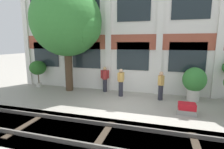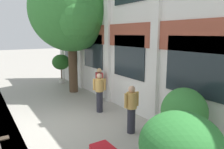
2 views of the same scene
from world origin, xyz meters
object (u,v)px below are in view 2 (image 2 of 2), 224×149
(potted_plant_tall_urn, at_px, (61,63))
(resident_near_plants, at_px, (99,84))
(potted_plant_terracotta_small, at_px, (181,146))
(potted_plant_glazed_jar, at_px, (184,116))
(resident_by_doorway, at_px, (131,108))
(resident_watching_tracks, at_px, (99,91))
(broadleaf_tree, at_px, (71,12))

(potted_plant_tall_urn, relative_size, resident_near_plants, 1.16)
(potted_plant_terracotta_small, relative_size, potted_plant_tall_urn, 1.06)
(potted_plant_glazed_jar, bearing_deg, resident_by_doorway, -165.94)
(potted_plant_glazed_jar, relative_size, potted_plant_tall_urn, 0.97)
(potted_plant_terracotta_small, distance_m, resident_near_plants, 6.94)
(resident_watching_tracks, bearing_deg, resident_by_doorway, 29.82)
(broadleaf_tree, xyz_separation_m, potted_plant_glazed_jar, (7.43, 0.04, -3.19))
(resident_by_doorway, bearing_deg, broadleaf_tree, 179.87)
(broadleaf_tree, xyz_separation_m, resident_near_plants, (2.33, 0.34, -3.38))
(potted_plant_terracotta_small, xyz_separation_m, resident_by_doorway, (-3.16, 1.44, -0.58))
(broadleaf_tree, height_order, resident_by_doorway, broadleaf_tree)
(potted_plant_glazed_jar, height_order, resident_near_plants, potted_plant_glazed_jar)
(resident_by_doorway, bearing_deg, potted_plant_terracotta_small, -20.82)
(broadleaf_tree, relative_size, resident_by_doorway, 4.17)
(resident_watching_tracks, height_order, resident_near_plants, resident_watching_tracks)
(potted_plant_tall_urn, height_order, resident_by_doorway, potted_plant_tall_urn)
(potted_plant_glazed_jar, xyz_separation_m, resident_watching_tracks, (-3.91, -0.35, -0.19))
(potted_plant_tall_urn, bearing_deg, broadleaf_tree, -4.81)
(potted_plant_glazed_jar, xyz_separation_m, potted_plant_terracotta_small, (1.47, -1.87, 0.36))
(potted_plant_terracotta_small, relative_size, resident_by_doorway, 1.26)
(resident_by_doorway, bearing_deg, potted_plant_tall_urn, 179.57)
(broadleaf_tree, bearing_deg, resident_by_doorway, -3.85)
(potted_plant_terracotta_small, height_order, potted_plant_tall_urn, potted_plant_terracotta_small)
(broadleaf_tree, height_order, potted_plant_terracotta_small, broadleaf_tree)
(potted_plant_tall_urn, relative_size, resident_by_doorway, 1.18)
(resident_by_doorway, xyz_separation_m, resident_watching_tracks, (-2.22, 0.07, 0.03))
(broadleaf_tree, distance_m, resident_near_plants, 4.12)
(potted_plant_glazed_jar, distance_m, potted_plant_tall_urn, 9.97)
(potted_plant_terracotta_small, distance_m, potted_plant_tall_urn, 11.62)
(resident_by_doorway, bearing_deg, potted_plant_glazed_jar, 17.78)
(potted_plant_tall_urn, height_order, resident_watching_tracks, potted_plant_tall_urn)
(potted_plant_tall_urn, relative_size, resident_watching_tracks, 1.15)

